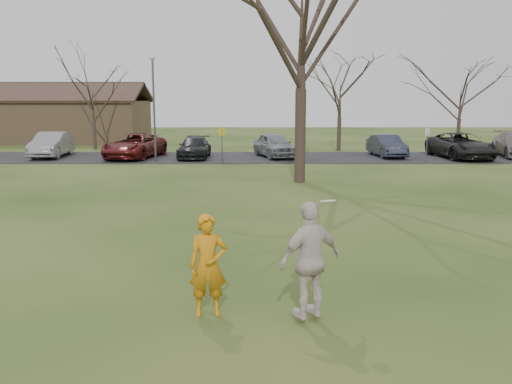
{
  "coord_description": "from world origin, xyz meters",
  "views": [
    {
      "loc": [
        0.0,
        -9.24,
        3.86
      ],
      "look_at": [
        0.0,
        4.0,
        1.5
      ],
      "focal_mm": 37.51,
      "sensor_mm": 36.0,
      "label": 1
    }
  ],
  "objects_px": {
    "player_defender": "(208,265)",
    "big_tree": "(302,24)",
    "car_3": "(195,148)",
    "car_4": "(275,145)",
    "catching_play": "(310,260)",
    "car_1": "(52,145)",
    "car_6": "(461,145)",
    "car_5": "(387,146)",
    "lamp_post": "(154,95)",
    "building": "(28,119)",
    "car_2": "(135,146)"
  },
  "relations": [
    {
      "from": "car_5",
      "to": "car_1",
      "type": "bearing_deg",
      "value": 174.41
    },
    {
      "from": "car_3",
      "to": "car_5",
      "type": "height_order",
      "value": "car_5"
    },
    {
      "from": "car_5",
      "to": "player_defender",
      "type": "bearing_deg",
      "value": -116.16
    },
    {
      "from": "lamp_post",
      "to": "big_tree",
      "type": "distance_m",
      "value": 11.38
    },
    {
      "from": "car_6",
      "to": "lamp_post",
      "type": "relative_size",
      "value": 0.91
    },
    {
      "from": "car_1",
      "to": "car_2",
      "type": "height_order",
      "value": "car_1"
    },
    {
      "from": "car_2",
      "to": "lamp_post",
      "type": "bearing_deg",
      "value": -39.5
    },
    {
      "from": "car_1",
      "to": "car_6",
      "type": "xyz_separation_m",
      "value": [
        26.1,
        -0.65,
        -0.0
      ]
    },
    {
      "from": "car_1",
      "to": "car_6",
      "type": "height_order",
      "value": "same"
    },
    {
      "from": "catching_play",
      "to": "building",
      "type": "distance_m",
      "value": 43.81
    },
    {
      "from": "car_4",
      "to": "lamp_post",
      "type": "height_order",
      "value": "lamp_post"
    },
    {
      "from": "player_defender",
      "to": "car_4",
      "type": "xyz_separation_m",
      "value": [
        2.04,
        25.17,
        -0.11
      ]
    },
    {
      "from": "player_defender",
      "to": "car_5",
      "type": "relative_size",
      "value": 0.43
    },
    {
      "from": "car_5",
      "to": "big_tree",
      "type": "height_order",
      "value": "big_tree"
    },
    {
      "from": "car_1",
      "to": "lamp_post",
      "type": "bearing_deg",
      "value": -23.56
    },
    {
      "from": "player_defender",
      "to": "car_3",
      "type": "xyz_separation_m",
      "value": [
        -3.05,
        24.69,
        -0.23
      ]
    },
    {
      "from": "car_3",
      "to": "car_6",
      "type": "distance_m",
      "value": 16.83
    },
    {
      "from": "car_5",
      "to": "big_tree",
      "type": "xyz_separation_m",
      "value": [
        -6.46,
        -10.31,
        6.26
      ]
    },
    {
      "from": "player_defender",
      "to": "big_tree",
      "type": "xyz_separation_m",
      "value": [
        2.85,
        15.15,
        6.08
      ]
    },
    {
      "from": "car_4",
      "to": "big_tree",
      "type": "distance_m",
      "value": 11.81
    },
    {
      "from": "car_2",
      "to": "building",
      "type": "xyz_separation_m",
      "value": [
        -12.3,
        13.44,
        1.12
      ]
    },
    {
      "from": "car_6",
      "to": "lamp_post",
      "type": "bearing_deg",
      "value": -179.58
    },
    {
      "from": "car_3",
      "to": "car_5",
      "type": "distance_m",
      "value": 12.39
    },
    {
      "from": "car_5",
      "to": "lamp_post",
      "type": "bearing_deg",
      "value": -175.06
    },
    {
      "from": "car_2",
      "to": "player_defender",
      "type": "bearing_deg",
      "value": -63.55
    },
    {
      "from": "player_defender",
      "to": "catching_play",
      "type": "distance_m",
      "value": 1.82
    },
    {
      "from": "car_2",
      "to": "car_5",
      "type": "bearing_deg",
      "value": 13.63
    },
    {
      "from": "catching_play",
      "to": "car_3",
      "type": "bearing_deg",
      "value": 100.93
    },
    {
      "from": "catching_play",
      "to": "big_tree",
      "type": "bearing_deg",
      "value": 86.05
    },
    {
      "from": "car_2",
      "to": "car_3",
      "type": "height_order",
      "value": "car_2"
    },
    {
      "from": "car_1",
      "to": "catching_play",
      "type": "xyz_separation_m",
      "value": [
        14.1,
        -25.6,
        0.29
      ]
    },
    {
      "from": "car_6",
      "to": "catching_play",
      "type": "relative_size",
      "value": 2.74
    },
    {
      "from": "car_5",
      "to": "car_2",
      "type": "bearing_deg",
      "value": 176.61
    },
    {
      "from": "player_defender",
      "to": "catching_play",
      "type": "relative_size",
      "value": 0.88
    },
    {
      "from": "car_4",
      "to": "building",
      "type": "xyz_separation_m",
      "value": [
        -21.18,
        12.98,
        1.12
      ]
    },
    {
      "from": "car_5",
      "to": "catching_play",
      "type": "relative_size",
      "value": 2.04
    },
    {
      "from": "car_1",
      "to": "catching_play",
      "type": "bearing_deg",
      "value": -64.58
    },
    {
      "from": "car_1",
      "to": "car_5",
      "type": "relative_size",
      "value": 1.14
    },
    {
      "from": "catching_play",
      "to": "car_1",
      "type": "bearing_deg",
      "value": 118.85
    },
    {
      "from": "car_1",
      "to": "big_tree",
      "type": "bearing_deg",
      "value": -37.15
    },
    {
      "from": "car_4",
      "to": "building",
      "type": "relative_size",
      "value": 0.22
    },
    {
      "from": "big_tree",
      "to": "car_5",
      "type": "bearing_deg",
      "value": 57.93
    },
    {
      "from": "car_3",
      "to": "car_4",
      "type": "xyz_separation_m",
      "value": [
        5.08,
        0.48,
        0.12
      ]
    },
    {
      "from": "car_3",
      "to": "car_1",
      "type": "bearing_deg",
      "value": 176.87
    },
    {
      "from": "car_2",
      "to": "big_tree",
      "type": "distance_m",
      "value": 14.96
    },
    {
      "from": "car_1",
      "to": "catching_play",
      "type": "relative_size",
      "value": 2.31
    },
    {
      "from": "car_2",
      "to": "catching_play",
      "type": "xyz_separation_m",
      "value": [
        8.63,
        -25.03,
        0.31
      ]
    },
    {
      "from": "car_3",
      "to": "catching_play",
      "type": "distance_m",
      "value": 25.49
    },
    {
      "from": "big_tree",
      "to": "car_6",
      "type": "bearing_deg",
      "value": 40.92
    },
    {
      "from": "building",
      "to": "car_3",
      "type": "bearing_deg",
      "value": -39.89
    }
  ]
}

